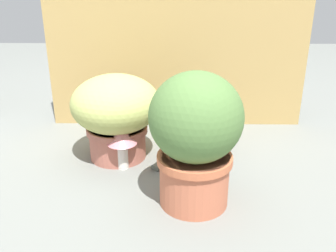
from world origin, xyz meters
name	(u,v)px	position (x,y,z in m)	size (l,w,h in m)	color
ground_plane	(141,179)	(0.00, 0.00, 0.00)	(6.00, 6.00, 0.00)	slate
cardboard_backdrop	(177,51)	(0.13, 0.56, 0.36)	(1.22, 0.03, 0.72)	tan
grass_planter	(116,112)	(-0.11, 0.18, 0.19)	(0.35, 0.35, 0.34)	#B06453
leafy_planter	(195,136)	(0.18, -0.15, 0.24)	(0.29, 0.29, 0.44)	#C16849
cat	(201,128)	(0.23, 0.19, 0.12)	(0.34, 0.31, 0.32)	#596056
mushroom_ornament_pink	(122,140)	(-0.08, 0.08, 0.12)	(0.11, 0.11, 0.17)	silver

